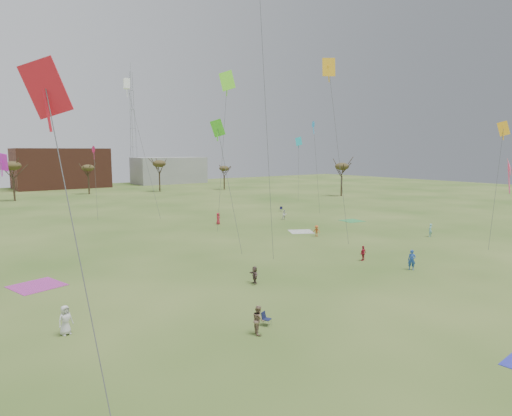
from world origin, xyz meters
TOP-DOWN VIEW (x-y plane):
  - ground at (0.00, 0.00)m, footprint 260.00×260.00m
  - flyer_near_left at (-20.10, 4.39)m, footprint 1.03×0.81m
  - flyer_near_right at (9.97, 0.57)m, footprint 0.77×0.84m
  - spectator_fore_a at (9.03, 5.63)m, footprint 0.95×0.50m
  - spectator_fore_b at (-10.47, -2.53)m, footprint 0.96×1.07m
  - spectator_fore_c at (-4.62, 5.92)m, footprint 0.73×1.47m
  - flyer_mid_b at (14.13, 17.73)m, footprint 0.96×1.11m
  - flyer_mid_c at (26.10, 8.74)m, footprint 0.71×0.56m
  - spectator_mid_e at (19.90, 31.20)m, footprint 0.92×0.81m
  - flyer_far_b at (8.65, 33.65)m, footprint 0.84×1.02m
  - blanket_cream at (14.75, 21.43)m, footprint 4.36×4.36m
  - blanket_plum at (-19.74, 16.16)m, footprint 4.55×4.55m
  - blanket_olive at (27.81, 23.69)m, footprint 3.58×3.58m
  - camp_chair_left at (-9.28, -1.78)m, footprint 0.68×0.71m
  - camp_chair_right at (25.80, 39.21)m, footprint 0.74×0.74m
  - kites_aloft at (2.35, 24.47)m, footprint 59.25×57.38m
  - tree_line at (-2.85, 79.12)m, footprint 117.44×49.32m
  - building_brick at (5.00, 120.00)m, footprint 26.00×16.00m
  - building_grey at (40.00, 118.00)m, footprint 24.00×12.00m
  - radio_tower at (30.00, 125.00)m, footprint 1.51×1.72m

SIDE VIEW (x-z plane):
  - ground at x=0.00m, z-range 0.00..0.00m
  - blanket_cream at x=14.75m, z-range -0.01..0.02m
  - blanket_plum at x=-19.74m, z-range -0.01..0.02m
  - blanket_olive at x=27.81m, z-range -0.01..0.02m
  - camp_chair_left at x=-9.28m, z-range -0.18..0.69m
  - camp_chair_right at x=25.80m, z-range -0.18..0.69m
  - flyer_mid_b at x=14.13m, z-range 0.00..1.49m
  - spectator_fore_c at x=-4.62m, z-range 0.00..1.51m
  - spectator_fore_a at x=9.03m, z-range 0.00..1.55m
  - spectator_mid_e at x=19.90m, z-range 0.00..1.58m
  - flyer_mid_c at x=26.10m, z-range 0.00..1.73m
  - flyer_far_b at x=8.65m, z-range 0.00..1.79m
  - spectator_fore_b at x=-10.47m, z-range 0.00..1.80m
  - flyer_near_left at x=-20.10m, z-range 0.00..1.85m
  - flyer_near_right at x=9.97m, z-range 0.00..1.93m
  - building_grey at x=40.00m, z-range 0.00..9.00m
  - building_brick at x=5.00m, z-range 0.00..12.00m
  - tree_line at x=-2.85m, z-range 2.63..11.54m
  - kites_aloft at x=2.35m, z-range 5.41..32.61m
  - radio_tower at x=30.00m, z-range -1.29..39.71m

